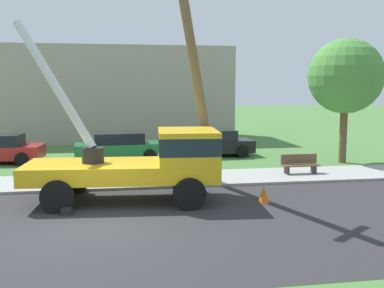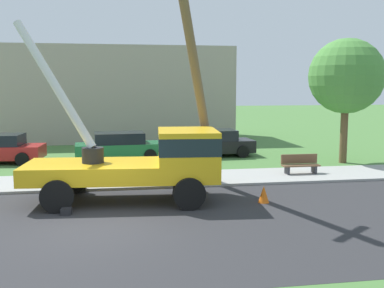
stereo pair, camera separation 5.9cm
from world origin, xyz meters
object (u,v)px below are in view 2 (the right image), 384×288
object	(u,v)px
parked_sedan_green	(119,146)
park_bench	(300,165)
traffic_cone_ahead	(264,194)
utility_truck	(148,159)
roadside_tree_near	(346,77)
parked_sedan_black	(212,143)
leaning_utility_pole	(196,71)

from	to	relation	value
parked_sedan_green	park_bench	size ratio (longest dim) A/B	2.82
traffic_cone_ahead	park_bench	xyz separation A→B (m)	(2.94, 4.06, 0.18)
traffic_cone_ahead	parked_sedan_green	bearing A→B (deg)	115.89
utility_truck	roadside_tree_near	xyz separation A→B (m)	(10.00, 5.95, 2.81)
utility_truck	parked_sedan_black	size ratio (longest dim) A/B	1.50
roadside_tree_near	traffic_cone_ahead	bearing A→B (deg)	-132.82
utility_truck	parked_sedan_black	world-z (taller)	utility_truck
utility_truck	traffic_cone_ahead	size ratio (longest dim) A/B	12.03
utility_truck	roadside_tree_near	world-z (taller)	roadside_tree_near
parked_sedan_black	park_bench	distance (m)	6.45
utility_truck	leaning_utility_pole	world-z (taller)	leaning_utility_pole
parked_sedan_green	parked_sedan_black	bearing A→B (deg)	6.50
leaning_utility_pole	parked_sedan_black	distance (m)	9.31
traffic_cone_ahead	park_bench	distance (m)	5.02
parked_sedan_green	utility_truck	bearing A→B (deg)	-84.04
leaning_utility_pole	roadside_tree_near	size ratio (longest dim) A/B	1.38
parked_sedan_green	parked_sedan_black	xyz separation A→B (m)	(4.95, 0.56, 0.00)
traffic_cone_ahead	park_bench	size ratio (longest dim) A/B	0.35
leaning_utility_pole	park_bench	xyz separation A→B (m)	(4.90, 2.36, -3.81)
parked_sedan_black	traffic_cone_ahead	bearing A→B (deg)	-92.20
leaning_utility_pole	parked_sedan_black	bearing A→B (deg)	74.18
leaning_utility_pole	traffic_cone_ahead	world-z (taller)	leaning_utility_pole
leaning_utility_pole	traffic_cone_ahead	xyz separation A→B (m)	(1.96, -1.70, -4.00)
traffic_cone_ahead	parked_sedan_green	size ratio (longest dim) A/B	0.12
traffic_cone_ahead	roadside_tree_near	bearing A→B (deg)	47.18
parked_sedan_green	roadside_tree_near	world-z (taller)	roadside_tree_near
parked_sedan_green	leaning_utility_pole	bearing A→B (deg)	-71.32
leaning_utility_pole	parked_sedan_green	distance (m)	8.89
utility_truck	roadside_tree_near	distance (m)	11.97
utility_truck	park_bench	world-z (taller)	utility_truck
parked_sedan_black	park_bench	world-z (taller)	parked_sedan_black
traffic_cone_ahead	park_bench	world-z (taller)	park_bench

